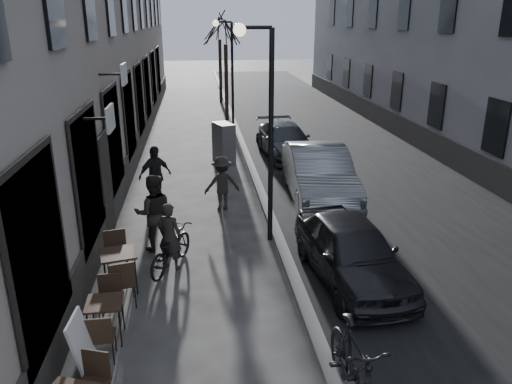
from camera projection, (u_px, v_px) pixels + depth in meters
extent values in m
cube|color=black|center=(323.00, 141.00, 22.16)|extent=(7.30, 60.00, 0.00)
cube|color=slate|center=(241.00, 142.00, 21.73)|extent=(0.25, 60.00, 0.12)
cylinder|color=black|center=(271.00, 141.00, 11.54)|extent=(0.12, 0.12, 5.00)
cylinder|color=black|center=(256.00, 27.00, 10.67)|extent=(0.70, 0.08, 0.08)
sphere|color=#FFF2CC|center=(240.00, 30.00, 10.64)|extent=(0.28, 0.28, 0.28)
cylinder|color=black|center=(232.00, 80.00, 22.77)|extent=(0.12, 0.12, 5.00)
cylinder|color=black|center=(224.00, 22.00, 21.90)|extent=(0.70, 0.08, 0.08)
sphere|color=#FFF2CC|center=(216.00, 23.00, 21.88)|extent=(0.28, 0.28, 0.28)
cylinder|color=black|center=(226.00, 84.00, 25.76)|extent=(0.20, 0.20, 3.90)
cylinder|color=black|center=(220.00, 72.00, 31.38)|extent=(0.20, 0.20, 3.90)
cube|color=black|center=(104.00, 303.00, 8.30)|extent=(0.62, 0.62, 0.04)
cylinder|color=black|center=(89.00, 332.00, 8.16)|extent=(0.02, 0.02, 0.70)
cylinder|color=black|center=(120.00, 329.00, 8.23)|extent=(0.02, 0.02, 0.70)
cylinder|color=black|center=(93.00, 315.00, 8.62)|extent=(0.02, 0.02, 0.70)
cylinder|color=black|center=(123.00, 312.00, 8.70)|extent=(0.02, 0.02, 0.70)
cube|color=black|center=(118.00, 254.00, 9.81)|extent=(0.81, 0.81, 0.04)
cylinder|color=black|center=(106.00, 282.00, 9.61)|extent=(0.03, 0.03, 0.79)
cylinder|color=black|center=(136.00, 277.00, 9.79)|extent=(0.03, 0.03, 0.79)
cylinder|color=black|center=(104.00, 268.00, 10.11)|extent=(0.03, 0.03, 0.79)
cylinder|color=black|center=(133.00, 264.00, 10.30)|extent=(0.03, 0.03, 0.79)
cube|color=black|center=(93.00, 379.00, 7.57)|extent=(0.36, 0.67, 0.04)
cube|color=white|center=(84.00, 349.00, 7.38)|extent=(0.31, 0.66, 1.08)
cube|color=#5F5F61|center=(224.00, 143.00, 18.70)|extent=(0.86, 1.12, 1.49)
imported|color=black|center=(170.00, 249.00, 10.82)|extent=(1.30, 1.86, 0.93)
imported|color=#272422|center=(170.00, 236.00, 10.72)|extent=(0.66, 0.56, 1.52)
imported|color=#262421|center=(154.00, 213.00, 11.56)|extent=(0.95, 0.78, 1.84)
imported|color=#272422|center=(222.00, 184.00, 14.02)|extent=(1.09, 0.74, 1.56)
imported|color=black|center=(155.00, 176.00, 14.40)|extent=(1.10, 0.92, 1.76)
imported|color=black|center=(352.00, 251.00, 10.25)|extent=(1.93, 4.03, 1.33)
imported|color=gray|center=(319.00, 174.00, 14.82)|extent=(1.96, 4.93, 1.60)
imported|color=#32363C|center=(285.00, 140.00, 19.61)|extent=(2.09, 4.42, 1.25)
imported|color=black|center=(354.00, 369.00, 6.89)|extent=(0.66, 2.08, 1.24)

